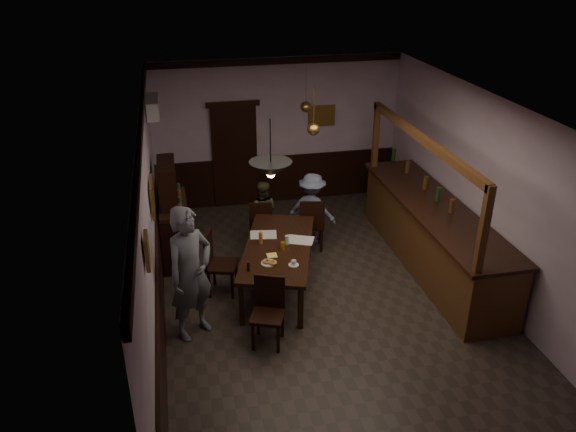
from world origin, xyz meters
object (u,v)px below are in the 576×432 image
object	(u,v)px
chair_side	(216,260)
pendant_brass_far	(306,107)
person_standing	(190,274)
pendant_brass_mid	(314,129)
coffee_cup	(294,263)
chair_near	(268,308)
pendant_iron	(271,170)
sideboard	(174,220)
dining_table	(278,250)
chair_far_left	(261,222)
bar_counter	(433,234)
soda_can	(283,246)
person_seated_left	(262,212)
person_seated_right	(312,209)
chair_far_right	(312,222)

from	to	relation	value
chair_side	pendant_brass_far	world-z (taller)	pendant_brass_far
person_standing	pendant_brass_mid	bearing A→B (deg)	3.88
coffee_cup	person_standing	bearing A→B (deg)	-152.65
chair_near	pendant_iron	bearing A→B (deg)	94.41
sideboard	dining_table	bearing A→B (deg)	-40.96
chair_near	chair_far_left	bearing A→B (deg)	103.56
chair_near	pendant_brass_mid	distance (m)	3.00
person_standing	coffee_cup	size ratio (longest dim) A/B	24.29
pendant_brass_far	chair_far_left	bearing A→B (deg)	-139.29
chair_far_left	bar_counter	bearing A→B (deg)	165.48
soda_can	bar_counter	world-z (taller)	bar_counter
soda_can	pendant_brass_mid	xyz separation A→B (m)	(0.71, 0.98, 1.49)
sideboard	person_standing	bearing A→B (deg)	-85.42
sideboard	coffee_cup	bearing A→B (deg)	-49.79
coffee_cup	pendant_iron	xyz separation A→B (m)	(-0.35, -0.15, 1.53)
bar_counter	pendant_iron	bearing A→B (deg)	-162.76
person_seated_left	person_seated_right	bearing A→B (deg)	-176.30
dining_table	sideboard	size ratio (longest dim) A/B	1.36
person_standing	pendant_iron	size ratio (longest dim) A/B	2.47
chair_side	bar_counter	distance (m)	3.60
pendant_iron	pendant_brass_mid	bearing A→B (deg)	58.75
pendant_iron	bar_counter	bearing A→B (deg)	17.24
chair_far_left	person_seated_right	world-z (taller)	person_seated_right
bar_counter	pendant_brass_mid	xyz separation A→B (m)	(-1.89, 0.75, 1.70)
chair_near	bar_counter	distance (m)	3.34
pendant_brass_far	sideboard	bearing A→B (deg)	-160.96
soda_can	bar_counter	size ratio (longest dim) A/B	0.03
person_seated_left	pendant_brass_mid	xyz separation A→B (m)	(0.73, -0.74, 1.72)
dining_table	chair_near	world-z (taller)	chair_near
chair_far_right	person_seated_right	world-z (taller)	person_seated_right
chair_far_left	pendant_brass_far	xyz separation A→B (m)	(1.00, 0.86, 1.79)
person_standing	sideboard	bearing A→B (deg)	58.89
person_seated_left	soda_can	distance (m)	1.74
chair_near	soda_can	size ratio (longest dim) A/B	8.11
person_standing	person_seated_right	distance (m)	3.19
bar_counter	pendant_brass_mid	bearing A→B (deg)	158.48
chair_near	person_seated_left	world-z (taller)	person_seated_left
chair_far_right	soda_can	bearing A→B (deg)	68.65
soda_can	bar_counter	xyz separation A→B (m)	(2.60, 0.24, -0.22)
chair_near	chair_side	xyz separation A→B (m)	(-0.57, 1.35, 0.03)
chair_far_left	pendant_brass_far	bearing A→B (deg)	-129.54
soda_can	pendant_brass_far	distance (m)	2.90
coffee_cup	person_seated_right	bearing A→B (deg)	85.59
dining_table	pendant_brass_mid	world-z (taller)	pendant_brass_mid
chair_side	person_standing	size ratio (longest dim) A/B	0.53
pendant_brass_mid	chair_side	bearing A→B (deg)	-155.16
chair_side	sideboard	distance (m)	1.40
chair_near	person_seated_right	distance (m)	2.91
person_standing	pendant_brass_mid	world-z (taller)	pendant_brass_mid
person_seated_right	bar_counter	bearing A→B (deg)	178.84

